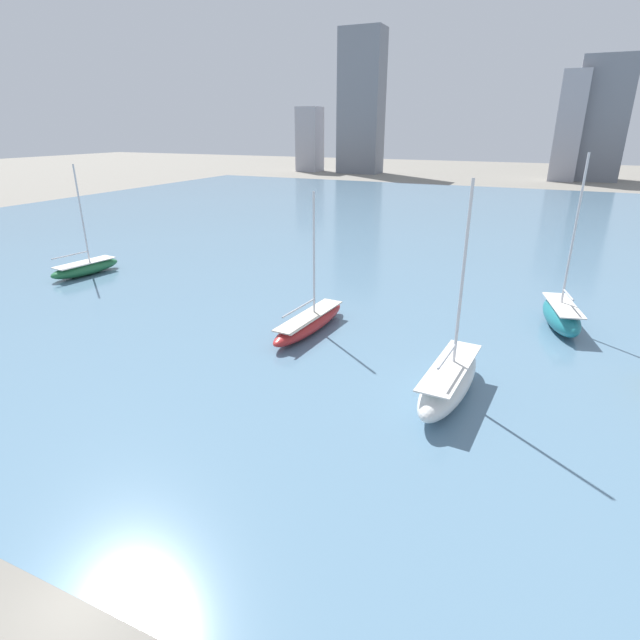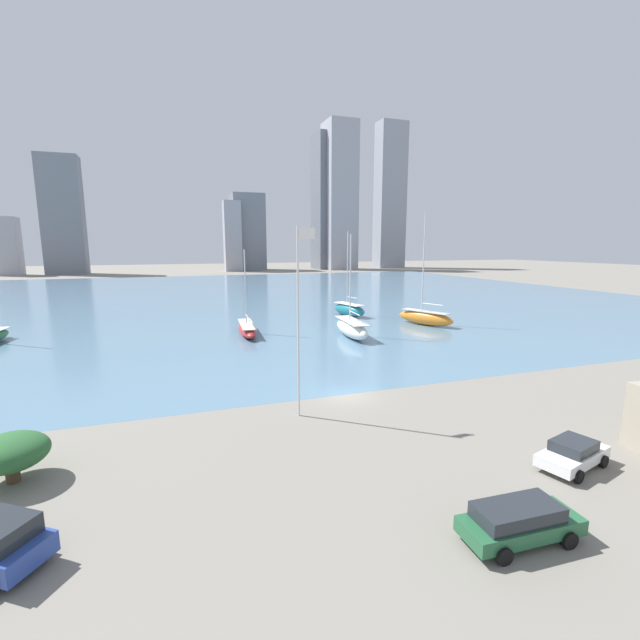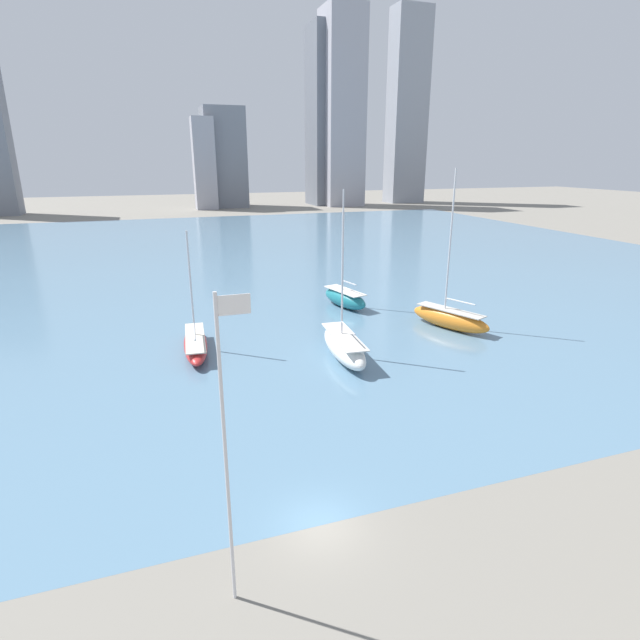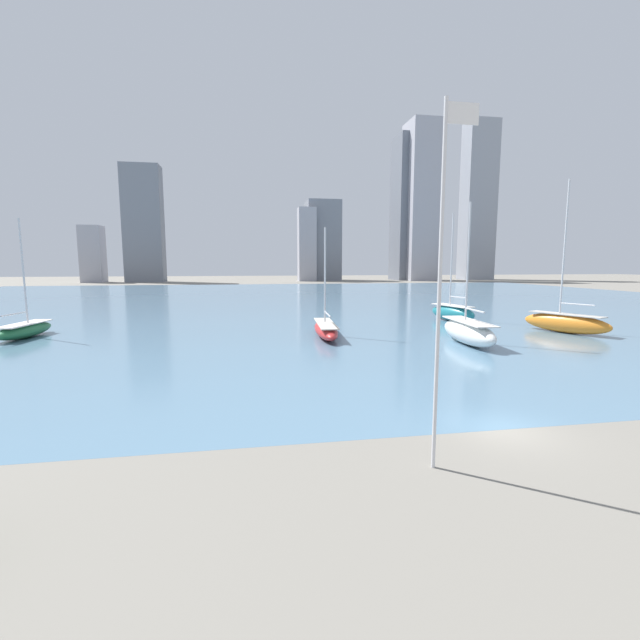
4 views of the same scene
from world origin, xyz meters
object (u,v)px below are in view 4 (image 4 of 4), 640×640
object	(u,v)px
flag_pole	(441,278)
sailboat_red	(326,329)
sailboat_teal	(453,312)
sailboat_white	(468,332)
sailboat_green	(25,330)
sailboat_orange	(565,322)

from	to	relation	value
flag_pole	sailboat_red	size ratio (longest dim) A/B	1.16
sailboat_teal	sailboat_white	distance (m)	16.38
sailboat_teal	sailboat_white	bearing A→B (deg)	-125.68
flag_pole	sailboat_red	distance (m)	29.02
sailboat_red	sailboat_green	size ratio (longest dim) A/B	0.93
flag_pole	sailboat_green	world-z (taller)	flag_pole
sailboat_red	sailboat_green	xyz separation A→B (m)	(-29.91, 4.51, 0.03)
sailboat_white	sailboat_green	bearing A→B (deg)	170.04
sailboat_red	sailboat_green	distance (m)	30.24
sailboat_green	sailboat_white	distance (m)	43.49
flag_pole	sailboat_white	world-z (taller)	sailboat_white
sailboat_white	sailboat_orange	xyz separation A→B (m)	(13.54, 4.18, 0.00)
sailboat_red	sailboat_orange	world-z (taller)	sailboat_orange
sailboat_green	sailboat_teal	distance (m)	48.52
flag_pole	sailboat_white	xyz separation A→B (m)	(13.45, 22.26, -5.74)
sailboat_green	sailboat_white	world-z (taller)	sailboat_white
sailboat_red	flag_pole	bearing A→B (deg)	-88.25
sailboat_red	sailboat_green	world-z (taller)	sailboat_green
sailboat_orange	sailboat_white	bearing A→B (deg)	174.16
sailboat_green	sailboat_teal	bearing A→B (deg)	12.74
flag_pole	sailboat_white	bearing A→B (deg)	58.85
sailboat_teal	sailboat_orange	distance (m)	13.28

